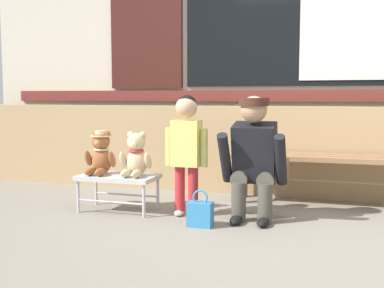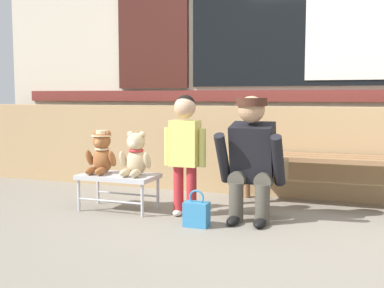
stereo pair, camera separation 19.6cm
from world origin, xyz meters
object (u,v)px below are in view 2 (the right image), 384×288
(child_standing, at_px, (185,142))
(handbag_on_ground, at_px, (197,214))
(teddy_bear_plain, at_px, (136,156))
(adult_crouching, at_px, (253,158))
(teddy_bear_with_hat, at_px, (101,153))
(small_display_bench, at_px, (119,178))
(wooden_bench_long, at_px, (356,165))

(child_standing, relative_size, handbag_on_ground, 3.52)
(teddy_bear_plain, distance_m, adult_crouching, 0.97)
(teddy_bear_with_hat, relative_size, child_standing, 0.38)
(small_display_bench, relative_size, adult_crouching, 0.67)
(handbag_on_ground, bearing_deg, small_display_bench, 161.63)
(wooden_bench_long, xyz_separation_m, child_standing, (-1.26, -0.71, 0.22))
(wooden_bench_long, height_order, adult_crouching, adult_crouching)
(small_display_bench, relative_size, teddy_bear_with_hat, 1.76)
(wooden_bench_long, xyz_separation_m, handbag_on_ground, (-1.07, -0.98, -0.28))
(wooden_bench_long, relative_size, teddy_bear_plain, 5.78)
(wooden_bench_long, distance_m, handbag_on_ground, 1.47)
(teddy_bear_plain, distance_m, child_standing, 0.45)
(adult_crouching, bearing_deg, child_standing, -175.60)
(wooden_bench_long, height_order, teddy_bear_plain, teddy_bear_plain)
(handbag_on_ground, bearing_deg, wooden_bench_long, 42.33)
(child_standing, bearing_deg, teddy_bear_with_hat, -179.58)
(teddy_bear_plain, bearing_deg, child_standing, 0.83)
(teddy_bear_with_hat, bearing_deg, small_display_bench, -0.77)
(teddy_bear_with_hat, relative_size, handbag_on_ground, 1.34)
(adult_crouching, relative_size, handbag_on_ground, 3.49)
(small_display_bench, height_order, handbag_on_ground, small_display_bench)
(child_standing, height_order, adult_crouching, child_standing)
(adult_crouching, bearing_deg, teddy_bear_with_hat, -177.91)
(small_display_bench, bearing_deg, teddy_bear_with_hat, 179.23)
(teddy_bear_with_hat, bearing_deg, handbag_on_ground, -15.53)
(small_display_bench, bearing_deg, handbag_on_ground, -18.37)
(teddy_bear_plain, bearing_deg, wooden_bench_long, 22.86)
(wooden_bench_long, height_order, teddy_bear_with_hat, teddy_bear_with_hat)
(wooden_bench_long, bearing_deg, child_standing, -150.74)
(handbag_on_ground, bearing_deg, teddy_bear_with_hat, 164.47)
(wooden_bench_long, height_order, handbag_on_ground, wooden_bench_long)
(teddy_bear_plain, xyz_separation_m, adult_crouching, (0.97, 0.05, 0.02))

